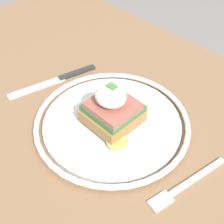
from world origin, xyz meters
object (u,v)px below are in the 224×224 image
plate (112,123)px  sandwich (112,109)px  fork (185,185)px  knife (60,79)px

plate → sandwich: size_ratio=2.68×
fork → knife: 0.35m
knife → plate: bearing=175.1°
sandwich → fork: sandwich is taller
sandwich → fork: 0.17m
plate → sandwich: sandwich is taller
fork → knife: size_ratio=0.78×
plate → fork: bearing=177.1°
plate → fork: (-0.17, 0.01, -0.01)m
fork → plate: bearing=-2.9°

